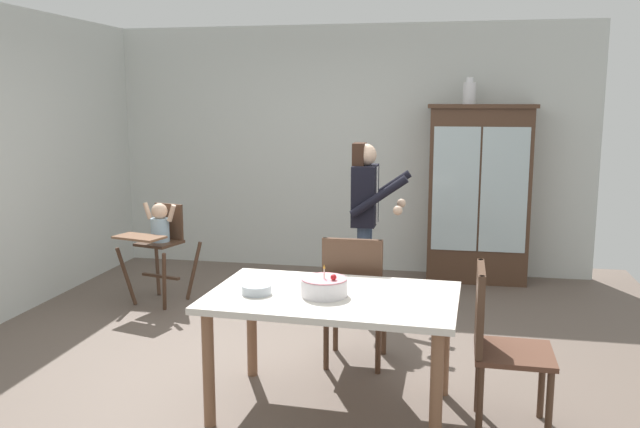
% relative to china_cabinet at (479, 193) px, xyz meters
% --- Properties ---
extents(ground_plane, '(6.24, 6.24, 0.00)m').
position_rel_china_cabinet_xyz_m(ground_plane, '(-1.44, -2.37, -0.93)').
color(ground_plane, '#66564C').
extents(wall_back, '(5.32, 0.06, 2.70)m').
position_rel_china_cabinet_xyz_m(wall_back, '(-1.44, 0.26, 0.42)').
color(wall_back, silver).
rests_on(wall_back, ground_plane).
extents(china_cabinet, '(1.08, 0.48, 1.85)m').
position_rel_china_cabinet_xyz_m(china_cabinet, '(0.00, 0.00, 0.00)').
color(china_cabinet, '#4C3323').
rests_on(china_cabinet, ground_plane).
extents(ceramic_vase, '(0.13, 0.13, 0.27)m').
position_rel_china_cabinet_xyz_m(ceramic_vase, '(-0.13, 0.00, 1.04)').
color(ceramic_vase, white).
rests_on(ceramic_vase, china_cabinet).
extents(high_chair_with_toddler, '(0.70, 0.78, 0.95)m').
position_rel_china_cabinet_xyz_m(high_chair_with_toddler, '(-2.94, -1.38, -0.28)').
color(high_chair_with_toddler, '#4C3323').
rests_on(high_chair_with_toddler, ground_plane).
extents(adult_person, '(0.49, 0.48, 1.53)m').
position_rel_china_cabinet_xyz_m(adult_person, '(-1.01, -1.38, 0.04)').
color(adult_person, '#33425B').
rests_on(adult_person, ground_plane).
extents(dining_table, '(1.53, 1.00, 0.74)m').
position_rel_china_cabinet_xyz_m(dining_table, '(-0.97, -3.24, -0.28)').
color(dining_table, silver).
rests_on(dining_table, ground_plane).
extents(birthday_cake, '(0.28, 0.28, 0.19)m').
position_rel_china_cabinet_xyz_m(birthday_cake, '(-1.01, -3.29, -0.14)').
color(birthday_cake, white).
rests_on(birthday_cake, dining_table).
extents(serving_bowl, '(0.18, 0.18, 0.05)m').
position_rel_china_cabinet_xyz_m(serving_bowl, '(-1.42, -3.33, -0.16)').
color(serving_bowl, '#B2BCC6').
rests_on(serving_bowl, dining_table).
extents(dining_chair_far_side, '(0.44, 0.44, 0.96)m').
position_rel_china_cabinet_xyz_m(dining_chair_far_side, '(-0.94, -2.56, -0.38)').
color(dining_chair_far_side, '#4C3323').
rests_on(dining_chair_far_side, ground_plane).
extents(dining_chair_right_end, '(0.45, 0.45, 0.96)m').
position_rel_china_cabinet_xyz_m(dining_chair_right_end, '(-0.01, -3.29, -0.38)').
color(dining_chair_right_end, '#4C3323').
rests_on(dining_chair_right_end, ground_plane).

